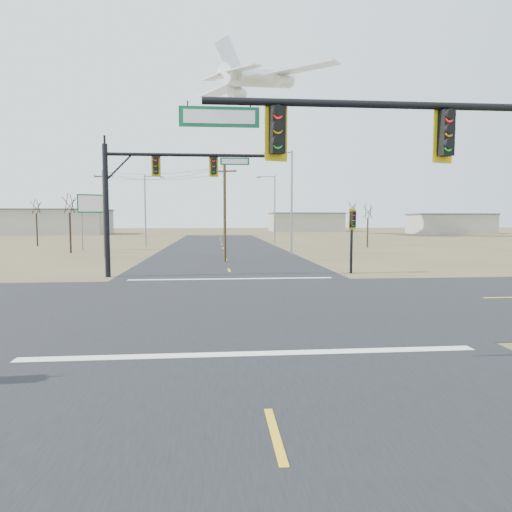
# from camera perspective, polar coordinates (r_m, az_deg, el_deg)

# --- Properties ---
(ground) EXTENTS (320.00, 320.00, 0.00)m
(ground) POSITION_cam_1_polar(r_m,az_deg,el_deg) (19.49, -2.27, -5.84)
(ground) COLOR brown
(ground) RESTS_ON ground
(road_ew) EXTENTS (160.00, 14.00, 0.02)m
(road_ew) POSITION_cam_1_polar(r_m,az_deg,el_deg) (19.49, -2.27, -5.81)
(road_ew) COLOR black
(road_ew) RESTS_ON ground
(road_ns) EXTENTS (14.00, 160.00, 0.02)m
(road_ns) POSITION_cam_1_polar(r_m,az_deg,el_deg) (19.49, -2.27, -5.80)
(road_ns) COLOR black
(road_ns) RESTS_ON ground
(stop_bar_near) EXTENTS (12.00, 0.40, 0.01)m
(stop_bar_near) POSITION_cam_1_polar(r_m,az_deg,el_deg) (12.20, -0.44, -12.11)
(stop_bar_near) COLOR silver
(stop_bar_near) RESTS_ON road_ns
(stop_bar_far) EXTENTS (12.00, 0.40, 0.01)m
(stop_bar_far) POSITION_cam_1_polar(r_m,az_deg,el_deg) (26.89, -3.08, -2.87)
(stop_bar_far) COLOR silver
(stop_bar_far) RESTS_ON road_ns
(mast_arm_near) EXTENTS (10.34, 0.54, 6.78)m
(mast_arm_near) POSITION_cam_1_polar(r_m,az_deg,el_deg) (11.95, 23.33, 11.01)
(mast_arm_near) COLOR black
(mast_arm_near) RESTS_ON ground
(mast_arm_far) EXTENTS (9.92, 0.50, 8.04)m
(mast_arm_far) POSITION_cam_1_polar(r_m,az_deg,el_deg) (28.78, -12.81, 8.92)
(mast_arm_far) COLOR black
(mast_arm_far) RESTS_ON ground
(pedestal_signal_ne) EXTENTS (0.67, 0.59, 4.22)m
(pedestal_signal_ne) POSITION_cam_1_polar(r_m,az_deg,el_deg) (30.27, 11.96, 3.72)
(pedestal_signal_ne) COLOR black
(pedestal_signal_ne) RESTS_ON ground
(utility_pole_near) EXTENTS (1.94, 0.54, 8.01)m
(utility_pole_near) POSITION_cam_1_polar(r_m,az_deg,el_deg) (37.55, -3.93, 5.67)
(utility_pole_near) COLOR #422F1C
(utility_pole_near) RESTS_ON ground
(utility_pole_far) EXTENTS (1.84, 0.90, 8.02)m
(utility_pole_far) POSITION_cam_1_polar(r_m,az_deg,el_deg) (44.31, -18.44, 5.29)
(utility_pole_far) COLOR #422F1C
(utility_pole_far) RESTS_ON ground
(highway_sign) EXTENTS (3.14, 1.40, 6.34)m
(highway_sign) POSITION_cam_1_polar(r_m,az_deg,el_deg) (55.42, -19.71, 5.34)
(highway_sign) COLOR gray
(highway_sign) RESTS_ON ground
(streetlight_a) EXTENTS (2.88, 0.46, 10.26)m
(streetlight_a) POSITION_cam_1_polar(r_m,az_deg,el_deg) (45.53, 4.20, 7.44)
(streetlight_a) COLOR gray
(streetlight_a) RESTS_ON ground
(streetlight_b) EXTENTS (2.72, 0.38, 9.73)m
(streetlight_b) POSITION_cam_1_polar(r_m,az_deg,el_deg) (65.67, 2.17, 6.33)
(streetlight_b) COLOR gray
(streetlight_b) RESTS_ON ground
(streetlight_c) EXTENTS (2.55, 0.41, 9.10)m
(streetlight_c) POSITION_cam_1_polar(r_m,az_deg,el_deg) (59.78, -13.50, 6.03)
(streetlight_c) COLOR gray
(streetlight_c) RESTS_ON ground
(bare_tree_a) EXTENTS (2.77, 2.77, 6.54)m
(bare_tree_a) POSITION_cam_1_polar(r_m,az_deg,el_deg) (51.13, -22.31, 6.14)
(bare_tree_a) COLOR black
(bare_tree_a) RESTS_ON ground
(bare_tree_b) EXTENTS (2.66, 2.66, 6.51)m
(bare_tree_b) POSITION_cam_1_polar(r_m,az_deg,el_deg) (65.61, -25.80, 5.65)
(bare_tree_b) COLOR black
(bare_tree_b) RESTS_ON ground
(bare_tree_c) EXTENTS (3.02, 3.02, 5.82)m
(bare_tree_c) POSITION_cam_1_polar(r_m,az_deg,el_deg) (58.30, 13.82, 5.53)
(bare_tree_c) COLOR black
(bare_tree_c) RESTS_ON ground
(bare_tree_d) EXTENTS (2.85, 2.85, 6.32)m
(bare_tree_d) POSITION_cam_1_polar(r_m,az_deg,el_deg) (64.20, 11.93, 5.94)
(bare_tree_d) COLOR black
(bare_tree_d) RESTS_ON ground
(warehouse_left) EXTENTS (28.00, 14.00, 5.50)m
(warehouse_left) POSITION_cam_1_polar(r_m,az_deg,el_deg) (115.92, -24.92, 3.84)
(warehouse_left) COLOR #A49C91
(warehouse_left) RESTS_ON ground
(warehouse_mid) EXTENTS (20.00, 12.00, 5.00)m
(warehouse_mid) POSITION_cam_1_polar(r_m,az_deg,el_deg) (131.73, 6.21, 4.18)
(warehouse_mid) COLOR #A49C91
(warehouse_mid) RESTS_ON ground
(warehouse_right) EXTENTS (18.00, 10.00, 4.50)m
(warehouse_right) POSITION_cam_1_polar(r_m,az_deg,el_deg) (118.23, 23.12, 3.66)
(warehouse_right) COLOR #A49C91
(warehouse_right) RESTS_ON ground
(jet_airliner) EXTENTS (32.95, 32.87, 14.75)m
(jet_airliner) POSITION_cam_1_polar(r_m,az_deg,el_deg) (98.91, 0.44, 21.43)
(jet_airliner) COLOR white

